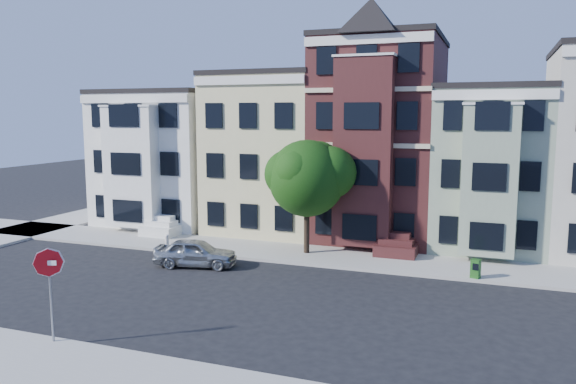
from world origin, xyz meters
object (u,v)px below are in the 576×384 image
at_px(parked_car, 196,253).
at_px(stop_sign, 50,289).
at_px(street_tree, 307,184).
at_px(newspaper_box, 476,269).
at_px(fire_hydrant, 167,243).

xyz_separation_m(parked_car, stop_sign, (0.45, -10.33, 1.24)).
bearing_deg(stop_sign, street_tree, 54.51).
distance_m(street_tree, newspaper_box, 9.67).
relative_size(street_tree, newspaper_box, 8.65).
height_order(parked_car, newspaper_box, parked_car).
height_order(newspaper_box, fire_hydrant, newspaper_box).
xyz_separation_m(parked_car, newspaper_box, (13.43, 2.27, -0.12)).
bearing_deg(street_tree, fire_hydrant, -166.45).
height_order(parked_car, stop_sign, stop_sign).
bearing_deg(newspaper_box, stop_sign, -118.39).
relative_size(parked_car, fire_hydrant, 6.48).
bearing_deg(parked_car, stop_sign, 169.73).
xyz_separation_m(street_tree, newspaper_box, (8.87, -1.85, -3.38)).
bearing_deg(fire_hydrant, stop_sign, -74.15).
relative_size(street_tree, fire_hydrant, 11.87).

